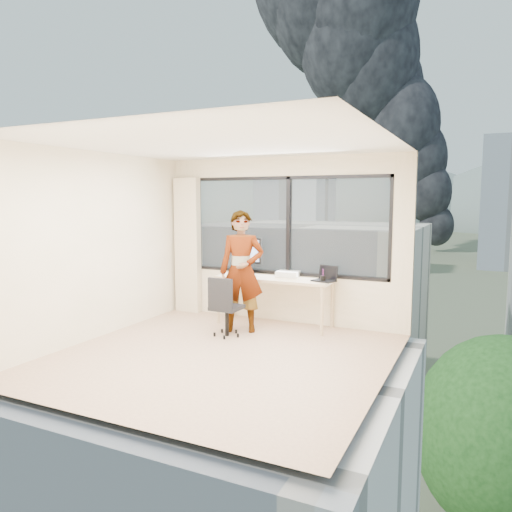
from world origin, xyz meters
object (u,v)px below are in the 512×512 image
Objects in this scene: handbag at (329,273)px; person at (242,271)px; desk at (274,301)px; monitor at (247,255)px; chair at (227,306)px; laptop at (324,274)px; game_console at (288,274)px.

person is at bearing -133.51° from handbag.
monitor is at bearing 165.98° from desk.
handbag is at bearing 44.24° from chair.
person is 1.34m from handbag.
person is at bearing -120.59° from desk.
person reaches higher than laptop.
game_console is at bearing 15.82° from monitor.
laptop is (1.10, 0.48, -0.04)m from person.
chair is 1.47× the size of monitor.
handbag is at bearing 107.70° from laptop.
laptop is (1.34, -0.17, -0.20)m from monitor.
desk is 0.48m from game_console.
monitor is 2.54× the size of handbag.
laptop reaches higher than game_console.
handbag is (1.34, 0.11, -0.21)m from monitor.
chair is 0.49× the size of person.
handbag is (1.10, 0.76, -0.05)m from person.
handbag is (1.17, 1.09, 0.40)m from chair.
chair reaches higher than game_console.
monitor is at bearing -169.61° from laptop.
monitor is (-0.54, 0.14, 0.67)m from desk.
desk is 7.64× the size of handbag.
desk is at bearing 67.60° from chair.
game_console is 0.65m from handbag.
laptop is (0.65, -0.21, 0.06)m from game_console.
monitor is at bearing 176.53° from game_console.
person is 0.71m from monitor.
handbag reaches higher than game_console.
monitor is at bearing 101.40° from chair.
game_console is 0.68m from laptop.
handbag is at bearing 13.30° from person.
person is at bearing -138.91° from laptop.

